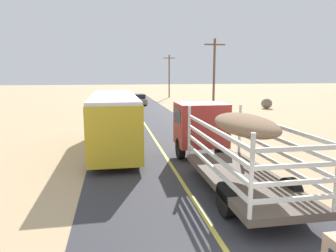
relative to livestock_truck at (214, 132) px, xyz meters
name	(u,v)px	position (x,y,z in m)	size (l,w,h in m)	color
livestock_truck	(214,132)	(0.00, 0.00, 0.00)	(2.53, 9.70, 3.02)	#B2332D
bus	(114,120)	(-4.45, 4.87, -0.04)	(2.54, 10.00, 3.21)	gold
car_far	(140,100)	(-0.72, 31.20, -1.10)	(1.80, 4.40, 1.46)	#8C7259
power_pole_mid	(214,75)	(5.90, 17.80, 2.47)	(2.20, 0.24, 7.93)	brown
power_pole_far	(169,75)	(5.90, 43.67, 2.40)	(2.20, 0.24, 7.81)	brown
boulder_near_shoulder	(267,104)	(14.84, 23.25, -1.16)	(1.35, 1.45, 1.27)	#756656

